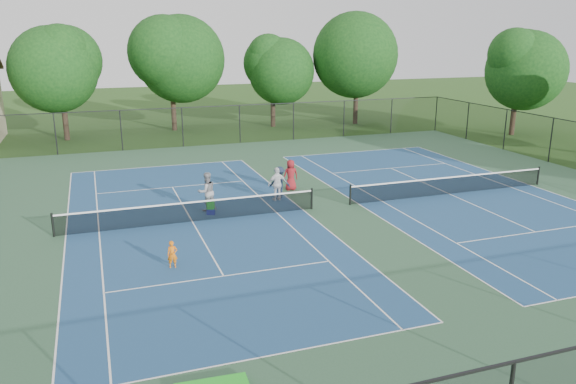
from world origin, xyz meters
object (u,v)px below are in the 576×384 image
object	(u,v)px
tree_back_a	(59,64)
tree_side_e	(519,66)
bystander_c	(291,175)
bystander_a	(277,184)
tree_back_c	(273,67)
instructor	(207,192)
bystander_b	(280,182)
ball_crate	(211,212)
child_player	(172,254)
tree_back_d	(357,51)
tree_back_b	(170,55)
ball_hopper	(211,205)

from	to	relation	value
tree_back_a	tree_side_e	size ratio (longest dim) A/B	1.03
tree_side_e	bystander_c	xyz separation A→B (m)	(-23.85, -10.33, -4.95)
bystander_a	bystander_c	bearing A→B (deg)	-133.32
tree_back_c	tree_back_a	bearing A→B (deg)	-176.82
instructor	bystander_b	bearing A→B (deg)	179.70
ball_crate	child_player	bearing A→B (deg)	-114.54
bystander_a	bystander_b	bearing A→B (deg)	-126.08
tree_back_c	tree_back_d	distance (m)	8.17
bystander_a	bystander_b	world-z (taller)	bystander_a
tree_back_d	tree_side_e	world-z (taller)	tree_back_d
bystander_b	bystander_c	size ratio (longest dim) A/B	0.98
tree_back_b	tree_back_d	xyz separation A→B (m)	(17.00, -2.00, 0.23)
instructor	bystander_c	distance (m)	5.57
tree_back_c	instructor	xyz separation A→B (m)	(-10.98, -23.50, -4.52)
tree_back_a	bystander_a	bearing A→B (deg)	-63.79
tree_side_e	child_player	distance (m)	37.24
tree_back_d	instructor	world-z (taller)	tree_back_d
tree_back_a	instructor	distance (m)	24.11
tree_side_e	bystander_a	bearing A→B (deg)	-154.53
tree_back_d	bystander_b	bearing A→B (deg)	-124.68
ball_crate	tree_back_c	bearing A→B (deg)	65.64
bystander_b	ball_crate	bearing A→B (deg)	39.76
bystander_c	tree_back_c	bearing A→B (deg)	-102.92
instructor	bystander_a	size ratio (longest dim) A/B	1.09
child_player	instructor	world-z (taller)	instructor
tree_back_c	tree_side_e	distance (m)	21.10
instructor	bystander_b	world-z (taller)	instructor
tree_back_c	bystander_c	bearing A→B (deg)	-105.33
tree_back_d	tree_back_c	bearing A→B (deg)	172.87
tree_back_b	bystander_b	size ratio (longest dim) A/B	5.97
instructor	tree_back_c	bearing A→B (deg)	-128.76
tree_back_a	bystander_b	world-z (taller)	tree_back_a
tree_back_d	bystander_a	size ratio (longest dim) A/B	5.87
instructor	bystander_b	distance (m)	4.21
child_player	tree_side_e	bearing A→B (deg)	35.50
instructor	bystander_a	world-z (taller)	instructor
tree_side_e	bystander_b	bearing A→B (deg)	-155.16
child_player	ball_crate	bearing A→B (deg)	69.96
tree_back_c	ball_crate	size ratio (longest dim) A/B	21.56
tree_back_b	bystander_c	bearing A→B (deg)	-81.97
bystander_a	tree_side_e	bearing A→B (deg)	-159.19
tree_back_b	child_player	world-z (taller)	tree_back_b
instructor	tree_side_e	bearing A→B (deg)	-170.39
child_player	ball_hopper	size ratio (longest dim) A/B	2.66
ball_hopper	instructor	bearing A→B (deg)	92.13
bystander_a	bystander_b	distance (m)	0.55
tree_back_a	bystander_c	bearing A→B (deg)	-59.14
ball_hopper	bystander_b	bearing A→B (deg)	22.32
ball_hopper	tree_back_d	bearing A→B (deg)	50.74
tree_side_e	ball_hopper	bearing A→B (deg)	-155.51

